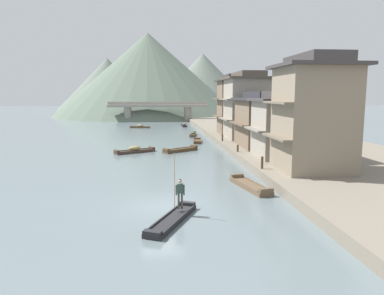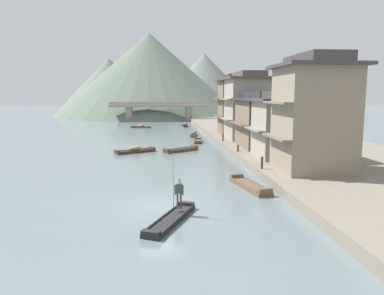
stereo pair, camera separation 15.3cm
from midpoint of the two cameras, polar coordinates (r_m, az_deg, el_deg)
name	(u,v)px [view 1 (the left image)]	position (r m, az deg, el deg)	size (l,w,h in m)	color
ground_plane	(163,206)	(21.59, -4.85, -9.15)	(400.00, 400.00, 0.00)	slate
riverbank_right	(274,138)	(53.66, 12.73, 1.53)	(18.00, 110.00, 0.69)	slate
boat_foreground_poled	(172,220)	(18.94, -3.39, -11.26)	(2.94, 4.95, 0.39)	#232326
boatman_person	(180,190)	(19.61, -2.16, -6.69)	(0.57, 0.29, 3.04)	black
boat_moored_nearest	(197,141)	(49.87, 0.78, 0.99)	(1.51, 4.11, 0.40)	brown
boat_moored_second	(250,186)	(25.70, 8.96, -5.97)	(2.02, 4.88, 0.55)	brown
boat_moored_third	(180,150)	(41.72, -1.93, -0.38)	(4.21, 3.45, 0.54)	brown
boat_moored_far	(184,125)	(75.10, -1.35, 3.52)	(1.05, 4.17, 0.67)	#232326
boat_midriver_drifting	(135,150)	(41.29, -9.09, -0.44)	(4.58, 3.19, 0.79)	#423328
boat_midriver_upstream	(140,127)	(72.32, -8.27, 3.27)	(4.03, 1.86, 0.70)	brown
boat_upstream_distant	(193,134)	(57.78, 0.07, 2.09)	(1.59, 4.95, 0.67)	brown
house_waterfront_nearest	(314,114)	(29.00, 18.46, 4.97)	(6.23, 5.92, 8.74)	gray
house_waterfront_second	(286,125)	(34.94, 14.43, 3.49)	(6.52, 5.97, 6.14)	gray
house_waterfront_tall	(262,120)	(41.27, 10.88, 4.28)	(5.98, 7.70, 6.14)	#75604C
house_waterfront_narrow	(247,106)	(48.88, 8.56, 6.46)	(6.42, 7.14, 8.74)	gray
house_waterfront_far	(233,105)	(54.82, 6.37, 6.71)	(5.24, 5.54, 8.74)	#75604C
mooring_post_dock_near	(262,163)	(29.05, 10.82, -2.35)	(0.20, 0.20, 0.97)	#473828
mooring_post_dock_mid	(238,148)	(37.38, 7.09, -0.11)	(0.20, 0.20, 0.71)	#473828
mooring_post_dock_far	(222,137)	(45.92, 4.71, 1.59)	(0.20, 0.20, 0.89)	#473828
stone_bridge	(158,109)	(89.44, -5.44, 6.10)	(24.31, 2.40, 4.80)	gray
hill_far_west	(148,75)	(116.36, -6.94, 11.31)	(58.44, 58.44, 25.44)	#5B6B5B
hill_far_centre	(108,84)	(158.75, -13.12, 9.65)	(42.21, 42.21, 21.65)	slate
hill_far_east	(203,82)	(155.36, 1.67, 10.24)	(47.62, 47.62, 23.57)	slate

